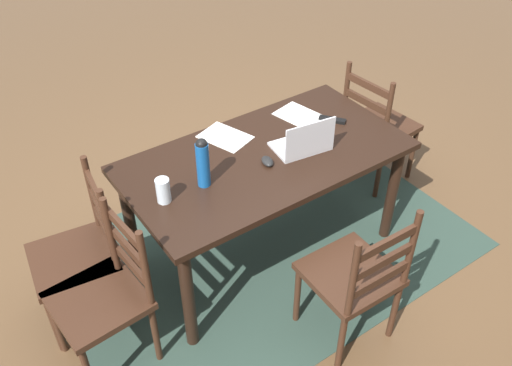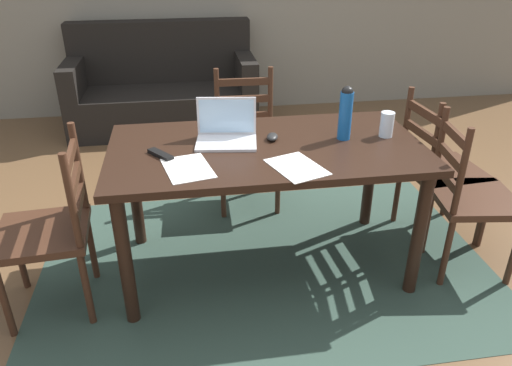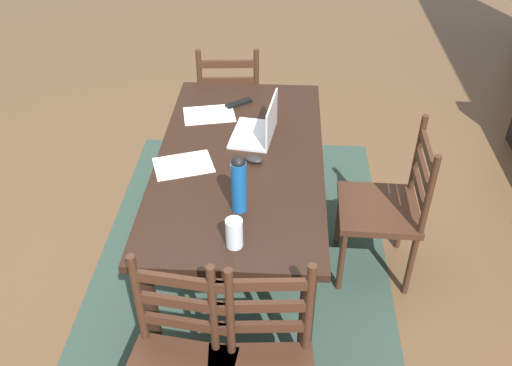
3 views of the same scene
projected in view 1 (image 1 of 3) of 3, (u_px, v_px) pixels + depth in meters
ground_plane at (264, 248)px, 3.71m from camera, size 14.00×14.00×0.00m
area_rug at (264, 248)px, 3.71m from camera, size 2.65×1.76×0.01m
dining_table at (266, 168)px, 3.28m from camera, size 1.67×0.88×0.78m
chair_far_head at (355, 277)px, 2.90m from camera, size 0.45×0.45×0.95m
chair_right_near at (80, 255)px, 3.03m from camera, size 0.49×0.49×0.95m
chair_left_near at (377, 126)px, 4.03m from camera, size 0.47×0.47×0.95m
chair_right_far at (105, 295)px, 2.81m from camera, size 0.47×0.47×0.95m
laptop at (304, 143)px, 3.21m from camera, size 0.35×0.26×0.23m
water_bottle at (203, 162)px, 2.91m from camera, size 0.07×0.07×0.30m
drinking_glass at (163, 190)px, 2.86m from camera, size 0.08×0.08×0.14m
computer_mouse at (267, 161)px, 3.14m from camera, size 0.08×0.11×0.03m
tv_remote at (332, 120)px, 3.50m from camera, size 0.14×0.16×0.02m
paper_stack_left at (300, 116)px, 3.55m from camera, size 0.27×0.33×0.00m
paper_stack_right at (225, 137)px, 3.36m from camera, size 0.30×0.35×0.00m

